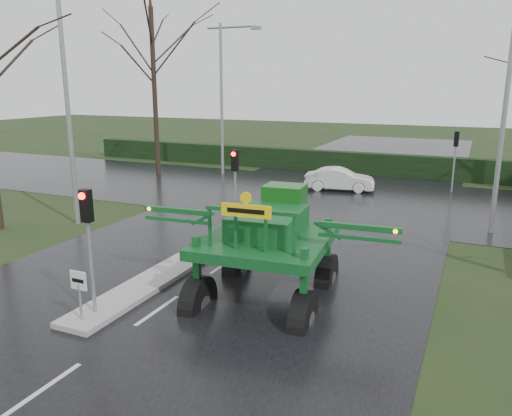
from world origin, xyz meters
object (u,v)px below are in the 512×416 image
at_px(traffic_signal_mid, 235,173).
at_px(white_sedan, 339,191).
at_px(keep_left_sign, 79,287).
at_px(crop_sprayer, 199,235).
at_px(street_light_left_far, 225,86).
at_px(traffic_signal_near, 88,225).
at_px(street_light_left_near, 71,87).
at_px(traffic_signal_far, 456,148).
at_px(street_light_right, 499,87).

distance_m(traffic_signal_mid, white_sedan, 10.83).
relative_size(keep_left_sign, crop_sprayer, 0.18).
height_order(street_light_left_far, white_sedan, street_light_left_far).
height_order(traffic_signal_near, street_light_left_near, street_light_left_near).
distance_m(traffic_signal_near, white_sedan, 19.13).
height_order(traffic_signal_mid, traffic_signal_far, same).
height_order(traffic_signal_far, street_light_left_far, street_light_left_far).
bearing_deg(white_sedan, street_light_left_near, 134.67).
relative_size(keep_left_sign, street_light_left_near, 0.14).
distance_m(street_light_right, crop_sprayer, 13.83).
bearing_deg(street_light_left_far, crop_sprayer, -64.64).
bearing_deg(street_light_right, keep_left_sign, -125.12).
distance_m(traffic_signal_near, street_light_left_far, 22.37).
xyz_separation_m(traffic_signal_far, street_light_left_far, (-14.69, -0.01, 3.40)).
distance_m(traffic_signal_near, traffic_signal_mid, 8.50).
xyz_separation_m(street_light_left_near, street_light_right, (16.39, 6.00, 0.00)).
xyz_separation_m(keep_left_sign, street_light_left_near, (-6.89, 7.50, 4.93)).
relative_size(traffic_signal_far, white_sedan, 0.88).
height_order(street_light_left_near, white_sedan, street_light_left_near).
distance_m(keep_left_sign, traffic_signal_near, 1.61).
bearing_deg(white_sedan, traffic_signal_far, -80.15).
bearing_deg(street_light_right, white_sedan, 143.02).
relative_size(street_light_left_far, white_sedan, 2.49).
xyz_separation_m(street_light_right, white_sedan, (-7.80, 5.87, -5.99)).
bearing_deg(keep_left_sign, white_sedan, 84.99).
bearing_deg(keep_left_sign, street_light_left_near, 132.59).
bearing_deg(street_light_left_near, white_sedan, 54.11).
relative_size(street_light_right, street_light_left_far, 1.00).
bearing_deg(traffic_signal_far, crop_sprayer, 73.36).
bearing_deg(traffic_signal_near, keep_left_sign, -90.00).
relative_size(street_light_right, white_sedan, 2.49).
distance_m(traffic_signal_mid, street_light_left_far, 14.68).
height_order(keep_left_sign, white_sedan, keep_left_sign).
height_order(traffic_signal_far, crop_sprayer, crop_sprayer).
distance_m(street_light_left_near, street_light_left_far, 14.00).
relative_size(keep_left_sign, traffic_signal_near, 0.38).
bearing_deg(traffic_signal_mid, street_light_left_near, -167.79).
xyz_separation_m(street_light_right, crop_sprayer, (-7.38, -11.01, -3.96)).
bearing_deg(traffic_signal_near, white_sedan, 84.86).
height_order(keep_left_sign, street_light_right, street_light_right).
relative_size(traffic_signal_far, street_light_left_near, 0.35).
height_order(traffic_signal_near, white_sedan, traffic_signal_near).
bearing_deg(street_light_left_near, crop_sprayer, -29.06).
relative_size(street_light_left_far, crop_sprayer, 1.30).
height_order(street_light_right, street_light_left_far, same).
distance_m(traffic_signal_far, street_light_left_far, 15.08).
bearing_deg(keep_left_sign, traffic_signal_near, 90.00).
height_order(keep_left_sign, traffic_signal_far, traffic_signal_far).
xyz_separation_m(traffic_signal_far, street_light_left_near, (-14.69, -14.01, 3.40)).
bearing_deg(traffic_signal_far, traffic_signal_mid, 58.07).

